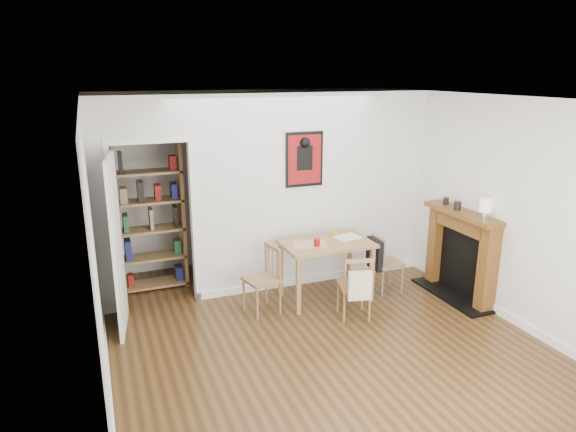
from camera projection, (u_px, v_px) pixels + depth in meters
name	position (u px, v px, depth m)	size (l,w,h in m)	color
ground	(317.00, 333.00, 5.82)	(5.20, 5.20, 0.00)	#51371A
room_shell	(283.00, 195.00, 6.70)	(5.20, 5.20, 5.20)	silver
dining_table	(326.00, 249.00, 6.52)	(1.13, 0.72, 0.77)	#9E724A
chair_left	(262.00, 280.00, 6.21)	(0.50, 0.50, 0.84)	#9F794A
chair_right	(386.00, 262.00, 6.83)	(0.44, 0.39, 0.78)	#9F794A
chair_front	(354.00, 285.00, 6.10)	(0.47, 0.51, 0.79)	#9F794A
bookshelf	(151.00, 215.00, 6.80)	(0.86, 0.35, 2.05)	#9E724A
fireplace	(461.00, 251.00, 6.63)	(0.45, 1.25, 1.16)	brown
red_glass	(317.00, 243.00, 6.32)	(0.08, 0.08, 0.10)	maroon
orange_fruit	(335.00, 233.00, 6.70)	(0.08, 0.08, 0.08)	orange
placemat	(309.00, 244.00, 6.40)	(0.41, 0.31, 0.00)	beige
notebook	(347.00, 237.00, 6.66)	(0.32, 0.24, 0.02)	silver
mantel_lamp	(486.00, 206.00, 6.10)	(0.15, 0.15, 0.24)	silver
ceramic_jar_a	(458.00, 206.00, 6.49)	(0.09, 0.09, 0.11)	black
ceramic_jar_b	(446.00, 201.00, 6.77)	(0.08, 0.08, 0.09)	black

